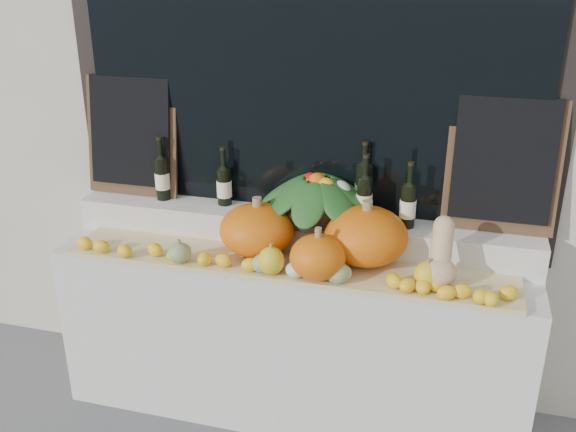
{
  "coord_description": "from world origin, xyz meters",
  "views": [
    {
      "loc": [
        0.71,
        -1.15,
        2.25
      ],
      "look_at": [
        0.0,
        1.45,
        1.12
      ],
      "focal_mm": 40.0,
      "sensor_mm": 36.0,
      "label": 1
    }
  ],
  "objects_px": {
    "pumpkin_left": "(258,230)",
    "produce_bowl": "(317,196)",
    "wine_bottle_tall": "(363,189)",
    "pumpkin_right": "(366,236)",
    "butternut_squash": "(441,258)"
  },
  "relations": [
    {
      "from": "pumpkin_left",
      "to": "produce_bowl",
      "type": "distance_m",
      "value": 0.33
    },
    {
      "from": "butternut_squash",
      "to": "produce_bowl",
      "type": "distance_m",
      "value": 0.68
    },
    {
      "from": "pumpkin_left",
      "to": "produce_bowl",
      "type": "bearing_deg",
      "value": 38.44
    },
    {
      "from": "produce_bowl",
      "to": "pumpkin_right",
      "type": "bearing_deg",
      "value": -29.87
    },
    {
      "from": "pumpkin_right",
      "to": "butternut_squash",
      "type": "distance_m",
      "value": 0.36
    },
    {
      "from": "pumpkin_right",
      "to": "pumpkin_left",
      "type": "bearing_deg",
      "value": -175.7
    },
    {
      "from": "wine_bottle_tall",
      "to": "pumpkin_left",
      "type": "bearing_deg",
      "value": -148.66
    },
    {
      "from": "pumpkin_right",
      "to": "butternut_squash",
      "type": "relative_size",
      "value": 1.31
    },
    {
      "from": "butternut_squash",
      "to": "produce_bowl",
      "type": "relative_size",
      "value": 0.49
    },
    {
      "from": "pumpkin_right",
      "to": "produce_bowl",
      "type": "bearing_deg",
      "value": 150.13
    },
    {
      "from": "wine_bottle_tall",
      "to": "pumpkin_right",
      "type": "bearing_deg",
      "value": -76.68
    },
    {
      "from": "butternut_squash",
      "to": "wine_bottle_tall",
      "type": "relative_size",
      "value": 0.79
    },
    {
      "from": "pumpkin_right",
      "to": "produce_bowl",
      "type": "relative_size",
      "value": 0.64
    },
    {
      "from": "pumpkin_left",
      "to": "produce_bowl",
      "type": "relative_size",
      "value": 0.6
    },
    {
      "from": "pumpkin_left",
      "to": "butternut_squash",
      "type": "relative_size",
      "value": 1.23
    }
  ]
}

